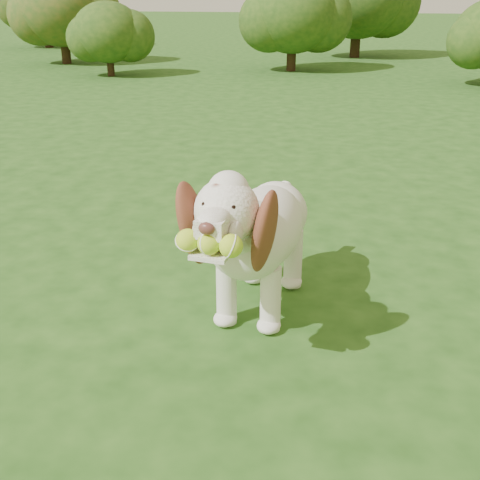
# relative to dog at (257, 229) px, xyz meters

# --- Properties ---
(ground) EXTENTS (80.00, 80.00, 0.00)m
(ground) POSITION_rel_dog_xyz_m (-0.09, 0.66, -0.48)
(ground) COLOR #1E4513
(ground) RESTS_ON ground
(dog) EXTENTS (0.56, 1.38, 0.90)m
(dog) POSITION_rel_dog_xyz_m (0.00, 0.00, 0.00)
(dog) COLOR white
(dog) RESTS_ON ground
(shrub_a) EXTENTS (1.32, 1.32, 1.37)m
(shrub_a) POSITION_rel_dog_xyz_m (-4.13, 8.57, 0.33)
(shrub_a) COLOR #382314
(shrub_a) RESTS_ON ground
(shrub_b) EXTENTS (1.82, 1.82, 1.89)m
(shrub_b) POSITION_rel_dog_xyz_m (-0.79, 9.95, 0.63)
(shrub_b) COLOR #382314
(shrub_b) RESTS_ON ground
(shrub_e) EXTENTS (1.93, 1.93, 2.00)m
(shrub_e) POSITION_rel_dog_xyz_m (-5.87, 10.34, 0.70)
(shrub_e) COLOR #382314
(shrub_e) RESTS_ON ground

